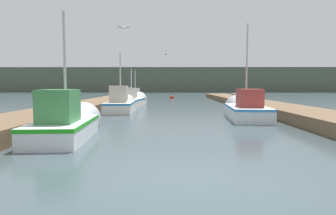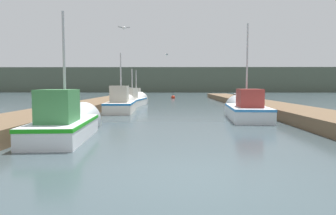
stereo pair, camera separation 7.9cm
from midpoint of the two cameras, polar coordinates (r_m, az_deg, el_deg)
The scene contains 14 objects.
ground_plane at distance 5.52m, azimuth 3.91°, elevation -13.05°, with size 200.00×200.00×0.00m.
dock_left at distance 22.01m, azimuth -14.15°, elevation 0.53°, with size 2.59×40.00×0.51m.
dock_right at distance 22.19m, azimuth 16.68°, elevation 0.51°, with size 2.59×40.00×0.51m.
distant_shore_ridge at distance 76.55m, azimuth 0.70°, elevation 5.20°, with size 120.00×16.00×5.77m.
fishing_boat_0 at distance 10.12m, azimuth -18.64°, elevation -2.71°, with size 1.78×4.68×4.29m.
fishing_boat_1 at distance 15.35m, azimuth 14.33°, elevation -0.26°, with size 2.05×5.20×5.06m.
fishing_boat_2 at distance 18.87m, azimuth -9.03°, elevation 0.65°, with size 1.74×4.77×4.01m.
fishing_boat_3 at distance 24.37m, azimuth -6.94°, elevation 1.39°, with size 2.09×6.16×3.41m.
fishing_boat_4 at distance 29.34m, azimuth -6.26°, elevation 1.83°, with size 1.46×4.99×3.47m.
mooring_piling_0 at distance 22.97m, azimuth 12.43°, elevation 1.37°, with size 0.30×0.30×1.03m.
mooring_piling_1 at distance 32.54m, azimuth -7.41°, elevation 2.59°, with size 0.29×0.29×1.41m.
channel_buoy at distance 37.23m, azimuth 0.70°, elevation 1.96°, with size 0.49×0.49×0.99m.
seagull_lead at distance 13.84m, azimuth -8.56°, elevation 14.78°, with size 0.55×0.31×0.12m.
seagull_1 at distance 21.97m, azimuth -0.49°, elevation 10.03°, with size 0.29×0.56×0.12m.
Camera 1 is at (-0.36, -5.26, 1.64)m, focal length 32.00 mm.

